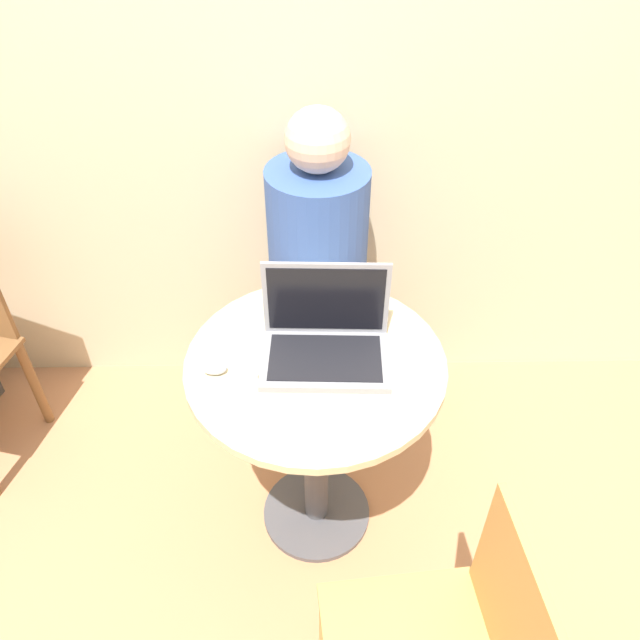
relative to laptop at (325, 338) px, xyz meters
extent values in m
plane|color=tan|center=(-0.03, -0.03, -0.81)|extent=(12.00, 12.00, 0.00)
cube|color=beige|center=(-0.03, 0.74, 0.49)|extent=(7.00, 0.05, 2.60)
cylinder|color=#4C4C51|center=(-0.03, -0.03, -0.80)|extent=(0.37, 0.37, 0.02)
cylinder|color=#4C4C51|center=(-0.03, -0.03, -0.43)|extent=(0.08, 0.08, 0.71)
cylinder|color=beige|center=(-0.03, -0.03, -0.07)|extent=(0.71, 0.71, 0.02)
cube|color=gray|center=(0.00, -0.04, -0.05)|extent=(0.35, 0.23, 0.02)
cube|color=black|center=(0.00, -0.04, -0.03)|extent=(0.31, 0.19, 0.00)
cube|color=gray|center=(0.00, 0.07, 0.08)|extent=(0.34, 0.02, 0.23)
cube|color=black|center=(0.00, 0.07, 0.08)|extent=(0.31, 0.01, 0.20)
cube|color=silver|center=(-0.22, -0.06, -0.05)|extent=(0.09, 0.11, 0.02)
ellipsoid|color=#B2B2B7|center=(-0.29, -0.07, -0.04)|extent=(0.06, 0.04, 0.03)
cylinder|color=tan|center=(-0.01, -0.52, -0.60)|extent=(0.04, 0.04, 0.43)
cylinder|color=tan|center=(0.35, -0.48, -0.60)|extent=(0.04, 0.04, 0.43)
cube|color=tan|center=(0.38, -0.66, -0.17)|extent=(0.05, 0.37, 0.38)
cube|color=#4C4742|center=(-0.02, 0.64, -0.58)|extent=(0.33, 0.48, 0.46)
cylinder|color=#38569E|center=(-0.01, 0.52, -0.06)|extent=(0.34, 0.34, 0.58)
sphere|color=beige|center=(-0.01, 0.52, 0.33)|extent=(0.20, 0.20, 0.20)
cylinder|color=brown|center=(-1.10, 0.42, -0.60)|extent=(0.04, 0.04, 0.42)
camera|label=1|loc=(-0.03, -1.23, 1.13)|focal=35.00mm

